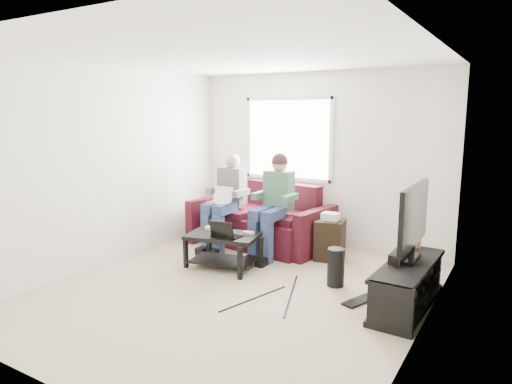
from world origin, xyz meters
TOP-DOWN VIEW (x-y plane):
  - floor at (0.00, 0.00)m, footprint 4.50×4.50m
  - ceiling at (0.00, 0.00)m, footprint 4.50×4.50m
  - wall_back at (0.00, 2.25)m, footprint 4.50×0.00m
  - wall_front at (0.00, -2.25)m, footprint 4.50×0.00m
  - wall_left at (-2.00, 0.00)m, footprint 0.00×4.50m
  - wall_right at (2.00, 0.00)m, footprint 0.00×4.50m
  - window at (-0.50, 2.23)m, footprint 1.48×0.04m
  - sofa at (-0.67, 1.73)m, footprint 2.12×1.16m
  - person_left at (-1.07, 1.36)m, footprint 0.40×0.71m
  - person_right at (-0.27, 1.38)m, footprint 0.40×0.71m
  - laptop_silver at (-1.07, 1.20)m, footprint 0.36×0.29m
  - coffee_table at (-0.57, 0.56)m, footprint 1.00×0.74m
  - laptop_black at (-0.45, 0.48)m, footprint 0.38×0.31m
  - controller_a at (-0.85, 0.68)m, footprint 0.16×0.12m
  - controller_b at (-0.67, 0.74)m, footprint 0.15×0.11m
  - controller_c at (-0.27, 0.71)m, footprint 0.15×0.11m
  - tv_stand at (1.77, 0.56)m, footprint 0.48×1.43m
  - tv at (1.77, 0.66)m, footprint 0.12×1.10m
  - soundbar at (1.65, 0.66)m, footprint 0.12×0.50m
  - drink_cup at (1.72, 1.19)m, footprint 0.08×0.08m
  - console_white at (1.77, 0.16)m, footprint 0.30×0.22m
  - console_grey at (1.77, 0.86)m, footprint 0.34×0.26m
  - console_black at (1.77, 0.51)m, footprint 0.38×0.30m
  - subwoofer at (0.92, 0.72)m, footprint 0.20×0.20m
  - keyboard_floor at (1.31, 0.42)m, footprint 0.29×0.47m
  - end_table at (0.49, 1.60)m, footprint 0.38×0.38m

SIDE VIEW (x-z plane):
  - floor at x=0.00m, z-range 0.00..0.00m
  - keyboard_floor at x=1.31m, z-range 0.00..0.02m
  - tv_stand at x=1.77m, z-range -0.02..0.45m
  - subwoofer at x=0.92m, z-range 0.00..0.45m
  - console_white at x=1.77m, z-range 0.25..0.31m
  - console_black at x=1.77m, z-range 0.25..0.32m
  - console_grey at x=1.77m, z-range 0.25..0.33m
  - end_table at x=0.49m, z-range -0.03..0.62m
  - coffee_table at x=-0.57m, z-range 0.11..0.56m
  - sofa at x=-0.67m, z-range -0.13..0.81m
  - controller_a at x=-0.85m, z-range 0.45..0.49m
  - controller_b at x=-0.67m, z-range 0.45..0.49m
  - controller_c at x=-0.27m, z-range 0.45..0.49m
  - soundbar at x=1.65m, z-range 0.47..0.57m
  - drink_cup at x=1.72m, z-range 0.47..0.59m
  - laptop_black at x=-0.45m, z-range 0.45..0.69m
  - laptop_silver at x=-1.07m, z-range 0.64..0.88m
  - person_left at x=-1.07m, z-range 0.08..1.47m
  - person_right at x=-0.27m, z-range 0.12..1.55m
  - tv at x=1.77m, z-range 0.52..1.33m
  - wall_back at x=0.00m, z-range -0.95..3.55m
  - wall_front at x=0.00m, z-range -0.95..3.55m
  - wall_left at x=-2.00m, z-range -0.95..3.55m
  - wall_right at x=2.00m, z-range -0.95..3.55m
  - window at x=-0.50m, z-range 0.96..2.24m
  - ceiling at x=0.00m, z-range 2.60..2.60m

